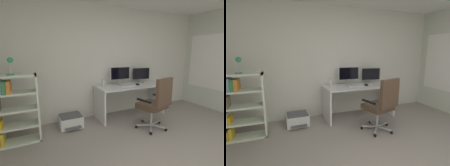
{
  "view_description": "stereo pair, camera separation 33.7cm",
  "coord_description": "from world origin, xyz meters",
  "views": [
    {
      "loc": [
        -1.61,
        -1.17,
        1.55
      ],
      "look_at": [
        -0.14,
        1.8,
        0.91
      ],
      "focal_mm": 26.58,
      "sensor_mm": 36.0,
      "label": 1
    },
    {
      "loc": [
        -1.3,
        -1.31,
        1.55
      ],
      "look_at": [
        -0.14,
        1.8,
        0.91
      ],
      "focal_mm": 26.58,
      "sensor_mm": 36.0,
      "label": 2
    }
  ],
  "objects": [
    {
      "name": "bookshelf",
      "position": [
        -2.04,
        1.88,
        0.6
      ],
      "size": [
        0.84,
        0.31,
        1.17
      ],
      "color": "silver",
      "rests_on": "ground"
    },
    {
      "name": "monitor_main",
      "position": [
        0.31,
        2.26,
        1.01
      ],
      "size": [
        0.52,
        0.18,
        0.43
      ],
      "color": "#B2B5B7",
      "rests_on": "desk"
    },
    {
      "name": "desk",
      "position": [
        0.5,
        2.1,
        0.56
      ],
      "size": [
        1.64,
        0.67,
        0.75
      ],
      "color": "silver",
      "rests_on": "ground"
    },
    {
      "name": "computer_mouse",
      "position": [
        0.65,
        2.02,
        0.77
      ],
      "size": [
        0.08,
        0.11,
        0.03
      ],
      "primitive_type": "cube",
      "rotation": [
        0.0,
        0.0,
        -0.22
      ],
      "color": "black",
      "rests_on": "desk"
    },
    {
      "name": "window_pane",
      "position": [
        2.72,
        1.48,
        1.27
      ],
      "size": [
        0.01,
        1.46,
        1.35
      ],
      "primitive_type": "cube",
      "color": "white"
    },
    {
      "name": "wall_back",
      "position": [
        0.0,
        2.5,
        1.29
      ],
      "size": [
        5.45,
        0.1,
        2.57
      ],
      "primitive_type": "cube",
      "color": "silver",
      "rests_on": "ground"
    },
    {
      "name": "printer",
      "position": [
        -0.95,
        2.1,
        0.13
      ],
      "size": [
        0.45,
        0.47,
        0.25
      ],
      "color": "white",
      "rests_on": "ground"
    },
    {
      "name": "office_chair",
      "position": [
        0.54,
        1.21,
        0.58
      ],
      "size": [
        0.63,
        0.67,
        1.06
      ],
      "color": "#B7BABC",
      "rests_on": "ground"
    },
    {
      "name": "window_frame",
      "position": [
        2.71,
        1.48,
        1.27
      ],
      "size": [
        0.02,
        1.54,
        1.43
      ],
      "primitive_type": "cube",
      "color": "white"
    },
    {
      "name": "desktop_speaker",
      "position": [
        -0.16,
        2.21,
        0.84
      ],
      "size": [
        0.07,
        0.07,
        0.17
      ],
      "primitive_type": "cylinder",
      "color": "silver",
      "rests_on": "desk"
    },
    {
      "name": "keyboard",
      "position": [
        0.37,
        2.03,
        0.76
      ],
      "size": [
        0.35,
        0.14,
        0.02
      ],
      "primitive_type": "cube",
      "rotation": [
        0.0,
        0.0,
        -0.04
      ],
      "color": "silver",
      "rests_on": "desk"
    },
    {
      "name": "desk_lamp",
      "position": [
        -1.89,
        1.88,
        1.36
      ],
      "size": [
        0.12,
        0.11,
        0.28
      ],
      "color": "#2A9862",
      "rests_on": "bookshelf"
    },
    {
      "name": "monitor_secondary",
      "position": [
        0.92,
        2.26,
        0.97
      ],
      "size": [
        0.46,
        0.18,
        0.37
      ],
      "color": "#B2B5B7",
      "rests_on": "desk"
    }
  ]
}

